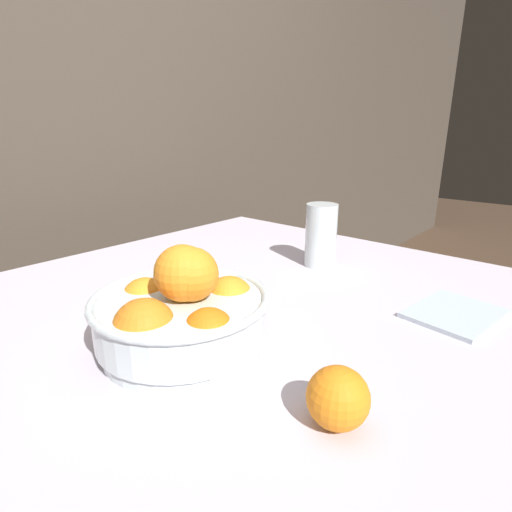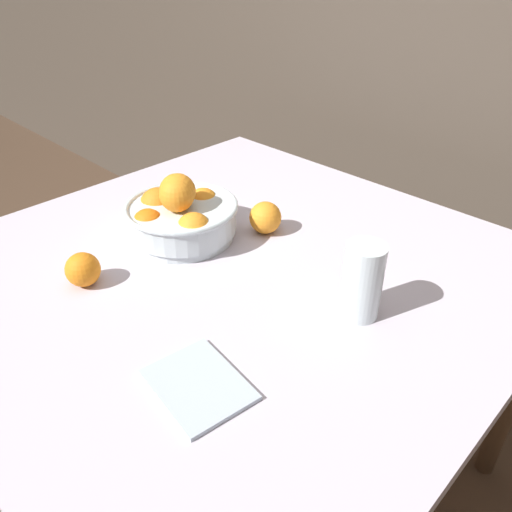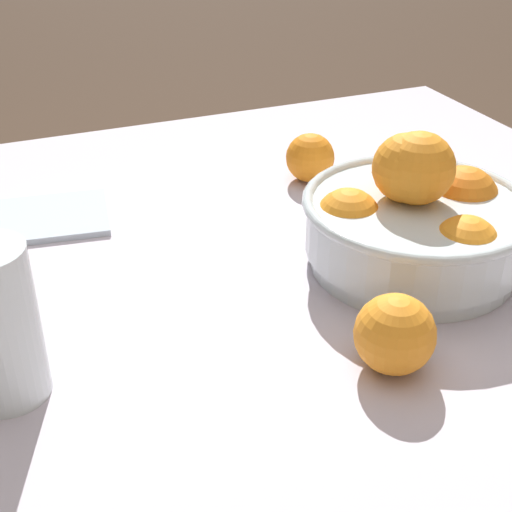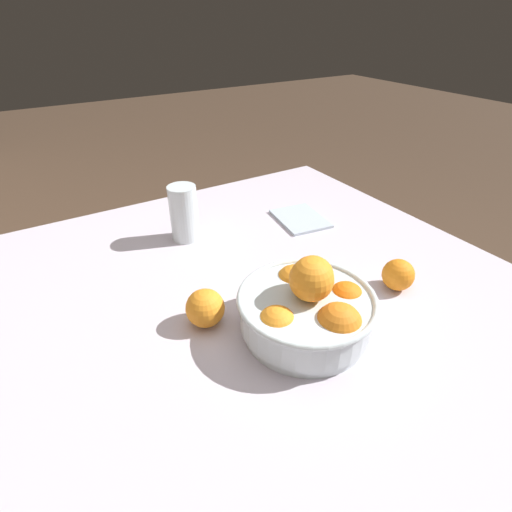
{
  "view_description": "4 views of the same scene",
  "coord_description": "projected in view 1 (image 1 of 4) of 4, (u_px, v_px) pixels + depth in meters",
  "views": [
    {
      "loc": [
        -0.48,
        -0.42,
        1.02
      ],
      "look_at": [
        0.06,
        0.05,
        0.79
      ],
      "focal_mm": 28.0,
      "sensor_mm": 36.0,
      "label": 1
    },
    {
      "loc": [
        0.65,
        -0.59,
        1.3
      ],
      "look_at": [
        0.07,
        0.0,
        0.76
      ],
      "focal_mm": 35.0,
      "sensor_mm": 36.0,
      "label": 2
    },
    {
      "loc": [
        0.27,
        0.58,
        1.14
      ],
      "look_at": [
        0.03,
        0.01,
        0.77
      ],
      "focal_mm": 50.0,
      "sensor_mm": 36.0,
      "label": 3
    },
    {
      "loc": [
        -0.59,
        0.37,
        1.24
      ],
      "look_at": [
        0.04,
        -0.01,
        0.77
      ],
      "focal_mm": 28.0,
      "sensor_mm": 36.0,
      "label": 4
    }
  ],
  "objects": [
    {
      "name": "back_wall",
      "position": [
        5.0,
        23.0,
        1.11
      ],
      "size": [
        8.0,
        0.05,
        2.6
      ],
      "primitive_type": "cube",
      "color": "#4C4238",
      "rests_on": "ground_plane"
    },
    {
      "name": "dining_table",
      "position": [
        256.0,
        345.0,
        0.73
      ],
      "size": [
        1.12,
        1.13,
        0.71
      ],
      "color": "silver",
      "rests_on": "ground_plane"
    },
    {
      "name": "fruit_bowl",
      "position": [
        183.0,
        313.0,
        0.57
      ],
      "size": [
        0.25,
        0.25,
        0.16
      ],
      "color": "silver",
      "rests_on": "dining_table"
    },
    {
      "name": "juice_glass",
      "position": [
        321.0,
        239.0,
        0.92
      ],
      "size": [
        0.07,
        0.07,
        0.15
      ],
      "color": "#F4A314",
      "rests_on": "dining_table"
    },
    {
      "name": "orange_loose_near_bowl",
      "position": [
        181.0,
        278.0,
        0.76
      ],
      "size": [
        0.07,
        0.07,
        0.07
      ],
      "primitive_type": "sphere",
      "color": "orange",
      "rests_on": "dining_table"
    },
    {
      "name": "orange_loose_front",
      "position": [
        338.0,
        398.0,
        0.42
      ],
      "size": [
        0.07,
        0.07,
        0.07
      ],
      "primitive_type": "sphere",
      "color": "orange",
      "rests_on": "dining_table"
    },
    {
      "name": "napkin",
      "position": [
        455.0,
        313.0,
        0.69
      ],
      "size": [
        0.18,
        0.15,
        0.01
      ],
      "primitive_type": "cube",
      "rotation": [
        0.0,
        0.0,
        -0.14
      ],
      "color": "silver",
      "rests_on": "dining_table"
    }
  ]
}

